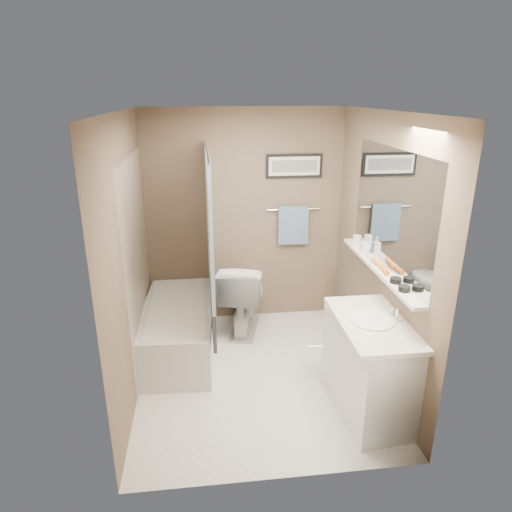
{
  "coord_description": "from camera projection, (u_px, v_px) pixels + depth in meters",
  "views": [
    {
      "loc": [
        -0.46,
        -3.67,
        2.54
      ],
      "look_at": [
        0.0,
        0.15,
        1.15
      ],
      "focal_mm": 32.0,
      "sensor_mm": 36.0,
      "label": 1
    }
  ],
  "objects": [
    {
      "name": "ground",
      "position": [
        258.0,
        374.0,
        4.35
      ],
      "size": [
        2.5,
        2.5,
        0.0
      ],
      "primitive_type": "plane",
      "color": "silver",
      "rests_on": "ground"
    },
    {
      "name": "ceiling",
      "position": [
        258.0,
        114.0,
        3.54
      ],
      "size": [
        2.2,
        2.5,
        0.04
      ],
      "primitive_type": "cube",
      "color": "white",
      "rests_on": "wall_back"
    },
    {
      "name": "wall_back",
      "position": [
        244.0,
        219.0,
        5.09
      ],
      "size": [
        2.2,
        0.04,
        2.4
      ],
      "primitive_type": "cube",
      "color": "brown",
      "rests_on": "ground"
    },
    {
      "name": "wall_front",
      "position": [
        283.0,
        324.0,
        2.79
      ],
      "size": [
        2.2,
        0.04,
        2.4
      ],
      "primitive_type": "cube",
      "color": "brown",
      "rests_on": "ground"
    },
    {
      "name": "wall_left",
      "position": [
        130.0,
        262.0,
        3.82
      ],
      "size": [
        0.04,
        2.5,
        2.4
      ],
      "primitive_type": "cube",
      "color": "brown",
      "rests_on": "ground"
    },
    {
      "name": "wall_right",
      "position": [
        378.0,
        251.0,
        4.06
      ],
      "size": [
        0.04,
        2.5,
        2.4
      ],
      "primitive_type": "cube",
      "color": "brown",
      "rests_on": "ground"
    },
    {
      "name": "tile_surround",
      "position": [
        138.0,
        263.0,
        4.35
      ],
      "size": [
        0.02,
        1.55,
        2.0
      ],
      "primitive_type": "cube",
      "color": "tan",
      "rests_on": "wall_left"
    },
    {
      "name": "curtain_rod",
      "position": [
        207.0,
        150.0,
        4.07
      ],
      "size": [
        0.02,
        1.55,
        0.02
      ],
      "primitive_type": "cylinder",
      "rotation": [
        1.57,
        0.0,
        0.0
      ],
      "color": "silver",
      "rests_on": "wall_left"
    },
    {
      "name": "curtain_upper",
      "position": [
        209.0,
        220.0,
        4.29
      ],
      "size": [
        0.03,
        1.45,
        1.28
      ],
      "primitive_type": "cube",
      "color": "white",
      "rests_on": "curtain_rod"
    },
    {
      "name": "curtain_lower",
      "position": [
        212.0,
        299.0,
        4.57
      ],
      "size": [
        0.03,
        1.45,
        0.36
      ],
      "primitive_type": "cube",
      "color": "#29364D",
      "rests_on": "curtain_rod"
    },
    {
      "name": "mirror",
      "position": [
        391.0,
        210.0,
        3.78
      ],
      "size": [
        0.02,
        1.6,
        1.0
      ],
      "primitive_type": "cube",
      "color": "silver",
      "rests_on": "wall_right"
    },
    {
      "name": "shelf",
      "position": [
        379.0,
        268.0,
        3.95
      ],
      "size": [
        0.12,
        1.6,
        0.03
      ],
      "primitive_type": "cube",
      "color": "silver",
      "rests_on": "wall_right"
    },
    {
      "name": "towel_bar",
      "position": [
        293.0,
        209.0,
        5.1
      ],
      "size": [
        0.6,
        0.02,
        0.02
      ],
      "primitive_type": "cylinder",
      "rotation": [
        0.0,
        1.57,
        0.0
      ],
      "color": "silver",
      "rests_on": "wall_back"
    },
    {
      "name": "towel",
      "position": [
        293.0,
        225.0,
        5.15
      ],
      "size": [
        0.34,
        0.05,
        0.44
      ],
      "primitive_type": "cube",
      "color": "#83A7BF",
      "rests_on": "towel_bar"
    },
    {
      "name": "art_frame",
      "position": [
        294.0,
        166.0,
        4.96
      ],
      "size": [
        0.62,
        0.02,
        0.26
      ],
      "primitive_type": "cube",
      "color": "black",
      "rests_on": "wall_back"
    },
    {
      "name": "art_mat",
      "position": [
        294.0,
        166.0,
        4.94
      ],
      "size": [
        0.56,
        0.0,
        0.2
      ],
      "primitive_type": "cube",
      "color": "white",
      "rests_on": "art_frame"
    },
    {
      "name": "art_image",
      "position": [
        294.0,
        166.0,
        4.94
      ],
      "size": [
        0.5,
        0.0,
        0.13
      ],
      "primitive_type": "cube",
      "color": "#595959",
      "rests_on": "art_mat"
    },
    {
      "name": "door",
      "position": [
        368.0,
        348.0,
        2.91
      ],
      "size": [
        0.8,
        0.02,
        2.0
      ],
      "primitive_type": "cube",
      "color": "silver",
      "rests_on": "wall_front"
    },
    {
      "name": "door_handle",
      "position": [
        315.0,
        347.0,
        2.92
      ],
      "size": [
        0.1,
        0.02,
        0.02
      ],
      "primitive_type": "cylinder",
      "rotation": [
        0.0,
        1.57,
        0.0
      ],
      "color": "silver",
      "rests_on": "door"
    },
    {
      "name": "bathtub",
      "position": [
        179.0,
        328.0,
        4.69
      ],
      "size": [
        0.79,
        1.54,
        0.5
      ],
      "primitive_type": "cube",
      "rotation": [
        0.0,
        0.0,
        -0.06
      ],
      "color": "silver",
      "rests_on": "ground"
    },
    {
      "name": "tub_rim",
      "position": [
        178.0,
        306.0,
        4.61
      ],
      "size": [
        0.56,
        1.36,
        0.02
      ],
      "primitive_type": "cube",
      "color": "white",
      "rests_on": "bathtub"
    },
    {
      "name": "toilet",
      "position": [
        243.0,
        295.0,
        5.05
      ],
      "size": [
        0.63,
        0.89,
        0.83
      ],
      "primitive_type": "imported",
      "rotation": [
        0.0,
        0.0,
        2.91
      ],
      "color": "silver",
      "rests_on": "ground"
    },
    {
      "name": "vanity",
      "position": [
        370.0,
        369.0,
        3.74
      ],
      "size": [
        0.58,
        0.94,
        0.8
      ],
      "primitive_type": "cube",
      "rotation": [
        0.0,
        0.0,
        0.09
      ],
      "color": "white",
      "rests_on": "ground"
    },
    {
      "name": "countertop",
      "position": [
        373.0,
        324.0,
        3.59
      ],
      "size": [
        0.54,
        0.96,
        0.04
      ],
      "primitive_type": "cube",
      "color": "silver",
      "rests_on": "vanity"
    },
    {
      "name": "sink_basin",
      "position": [
        372.0,
        320.0,
        3.58
      ],
      "size": [
        0.34,
        0.34,
        0.01
      ],
      "primitive_type": "cylinder",
      "color": "white",
      "rests_on": "countertop"
    },
    {
      "name": "faucet_spout",
      "position": [
        397.0,
        314.0,
        3.59
      ],
      "size": [
        0.02,
        0.02,
        0.1
      ],
      "primitive_type": "cylinder",
      "color": "white",
      "rests_on": "countertop"
    },
    {
      "name": "faucet_knob",
      "position": [
        392.0,
        311.0,
        3.69
      ],
      "size": [
        0.05,
        0.05,
        0.05
      ],
      "primitive_type": "sphere",
      "color": "white",
      "rests_on": "countertop"
    },
    {
      "name": "candle_bowl_near",
      "position": [
        404.0,
        289.0,
        3.46
      ],
      "size": [
        0.09,
        0.09,
        0.04
      ],
      "primitive_type": "cylinder",
      "color": "black",
      "rests_on": "shelf"
    },
    {
      "name": "candle_bowl_far",
      "position": [
        396.0,
        280.0,
        3.61
      ],
      "size": [
        0.09,
        0.09,
        0.04
      ],
      "primitive_type": "cylinder",
      "color": "black",
      "rests_on": "shelf"
    },
    {
      "name": "hair_brush_front",
      "position": [
        384.0,
        269.0,
        3.84
      ],
      "size": [
        0.06,
        0.22,
        0.04
      ],
      "primitive_type": "cylinder",
      "rotation": [
        1.57,
        0.0,
        -0.11
      ],
      "color": "#C15B1B",
      "rests_on": "shelf"
    },
    {
      "name": "hair_brush_back",
      "position": [
        378.0,
        264.0,
        3.95
      ],
      "size": [
        0.06,
        0.22,
        0.04
      ],
      "primitive_type": "cylinder",
      "rotation": [
        1.57,
        0.0,
        0.11
      ],
      "color": "orange",
      "rests_on": "shelf"
    },
    {
      "name": "pink_comb",
      "position": [
        370.0,
        258.0,
        4.15
      ],
      "size": [
        0.05,
        0.16,
        0.01
      ],
      "primitive_type": "cube",
      "rotation": [
        0.0,
        0.0,
        0.1
      ],
      "color": "pink",
      "rests_on": "shelf"
    },
    {
      "name": "glass_jar",
      "position": [
        357.0,
        240.0,
        4.48
      ],
      "size": [
        0.08,
        0.08,
        0.1
      ],
      "primitive_type": "cylinder",
      "color": "silver",
      "rests_on": "shelf"
    },
    {
      "name": "soap_bottle",
      "position": [
        365.0,
        245.0,
        4.26
      ],
      "size": [
        0.07,
        0.07,
        0.15
      ],
      "primitive_type": "imported",
      "rotation": [
        0.0,
        0.0,
        -0.05
      ],
      "color": "#999999",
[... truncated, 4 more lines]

